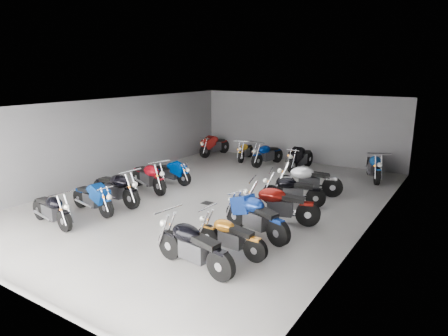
{
  "coord_description": "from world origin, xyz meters",
  "views": [
    {
      "loc": [
        7.28,
        -10.69,
        4.31
      ],
      "look_at": [
        0.04,
        0.47,
        1.0
      ],
      "focal_mm": 32.0,
      "sensor_mm": 36.0,
      "label": 1
    }
  ],
  "objects": [
    {
      "name": "drain_grate",
      "position": [
        0.0,
        -0.5,
        0.01
      ],
      "size": [
        0.32,
        0.32,
        0.01
      ],
      "primitive_type": "cube",
      "color": "black",
      "rests_on": "ground"
    },
    {
      "name": "motorcycle_left_d",
      "position": [
        -2.57,
        -0.5,
        0.53
      ],
      "size": [
        2.16,
        0.8,
        0.97
      ],
      "rotation": [
        0.0,
        0.0,
        -1.87
      ],
      "color": "black",
      "rests_on": "ground"
    },
    {
      "name": "motorcycle_right_b",
      "position": [
        2.63,
        -3.24,
        0.46
      ],
      "size": [
        1.92,
        0.39,
        0.85
      ],
      "rotation": [
        0.0,
        0.0,
        1.54
      ],
      "color": "black",
      "rests_on": "ground"
    },
    {
      "name": "wall_left",
      "position": [
        -5.0,
        0.0,
        1.6
      ],
      "size": [
        0.1,
        14.0,
        3.2
      ],
      "primitive_type": "cube",
      "color": "slate",
      "rests_on": "ground"
    },
    {
      "name": "wall_right",
      "position": [
        5.0,
        0.0,
        1.6
      ],
      "size": [
        0.1,
        14.0,
        3.2
      ],
      "primitive_type": "cube",
      "color": "slate",
      "rests_on": "ground"
    },
    {
      "name": "motorcycle_left_e",
      "position": [
        -2.52,
        0.64,
        0.45
      ],
      "size": [
        1.88,
        0.4,
        0.82
      ],
      "rotation": [
        0.0,
        0.0,
        -1.49
      ],
      "color": "black",
      "rests_on": "ground"
    },
    {
      "name": "motorcycle_left_a",
      "position": [
        -2.53,
        -4.45,
        0.48
      ],
      "size": [
        2.01,
        0.47,
        0.88
      ],
      "rotation": [
        0.0,
        0.0,
        -1.7
      ],
      "color": "black",
      "rests_on": "ground"
    },
    {
      "name": "motorcycle_right_e",
      "position": [
        2.45,
        0.82,
        0.5
      ],
      "size": [
        2.0,
        0.8,
        0.91
      ],
      "rotation": [
        0.0,
        0.0,
        1.9
      ],
      "color": "black",
      "rests_on": "ground"
    },
    {
      "name": "motorcycle_back_c",
      "position": [
        -0.79,
        5.39,
        0.51
      ],
      "size": [
        0.61,
        2.13,
        0.94
      ],
      "rotation": [
        0.0,
        0.0,
        2.94
      ],
      "color": "black",
      "rests_on": "ground"
    },
    {
      "name": "motorcycle_right_d",
      "position": [
        2.73,
        -0.78,
        0.55
      ],
      "size": [
        2.23,
        0.78,
        1.0
      ],
      "rotation": [
        0.0,
        0.0,
        1.85
      ],
      "color": "black",
      "rests_on": "ground"
    },
    {
      "name": "motorcycle_left_c",
      "position": [
        -2.44,
        -2.18,
        0.54
      ],
      "size": [
        2.27,
        0.5,
        1.0
      ],
      "rotation": [
        0.0,
        0.0,
        -1.66
      ],
      "color": "black",
      "rests_on": "ground"
    },
    {
      "name": "ceiling",
      "position": [
        0.0,
        0.0,
        3.22
      ],
      "size": [
        10.0,
        14.0,
        0.04
      ],
      "primitive_type": "cube",
      "color": "black",
      "rests_on": "wall_back"
    },
    {
      "name": "motorcycle_back_d",
      "position": [
        0.82,
        5.43,
        0.53
      ],
      "size": [
        0.47,
        2.21,
        0.97
      ],
      "rotation": [
        0.0,
        0.0,
        3.08
      ],
      "color": "black",
      "rests_on": "ground"
    },
    {
      "name": "wall_back",
      "position": [
        0.0,
        7.0,
        1.6
      ],
      "size": [
        10.0,
        0.1,
        3.2
      ],
      "primitive_type": "cube",
      "color": "slate",
      "rests_on": "ground"
    },
    {
      "name": "motorcycle_right_c",
      "position": [
        2.6,
        -1.97,
        0.54
      ],
      "size": [
        2.21,
        0.79,
        1.0
      ],
      "rotation": [
        0.0,
        0.0,
        1.28
      ],
      "color": "black",
      "rests_on": "ground"
    },
    {
      "name": "motorcycle_right_a",
      "position": [
        2.32,
        -4.3,
        0.53
      ],
      "size": [
        2.23,
        0.51,
        0.98
      ],
      "rotation": [
        0.0,
        0.0,
        1.45
      ],
      "color": "black",
      "rests_on": "ground"
    },
    {
      "name": "motorcycle_back_f",
      "position": [
        3.91,
        5.45,
        0.54
      ],
      "size": [
        1.02,
        2.14,
        0.99
      ],
      "rotation": [
        0.0,
        0.0,
        3.54
      ],
      "color": "black",
      "rests_on": "ground"
    },
    {
      "name": "motorcycle_back_a",
      "position": [
        -4.0,
        5.82,
        0.53
      ],
      "size": [
        0.48,
        2.21,
        0.97
      ],
      "rotation": [
        0.0,
        0.0,
        3.05
      ],
      "color": "black",
      "rests_on": "ground"
    },
    {
      "name": "motorcycle_back_b",
      "position": [
        -2.13,
        5.72,
        0.46
      ],
      "size": [
        0.54,
        1.91,
        0.85
      ],
      "rotation": [
        0.0,
        0.0,
        3.34
      ],
      "color": "black",
      "rests_on": "ground"
    },
    {
      "name": "ground",
      "position": [
        0.0,
        0.0,
        0.0
      ],
      "size": [
        14.0,
        14.0,
        0.0
      ],
      "primitive_type": "plane",
      "color": "#A09D97",
      "rests_on": "ground"
    },
    {
      "name": "motorcycle_right_f",
      "position": [
        2.49,
        2.07,
        0.55
      ],
      "size": [
        2.17,
        1.05,
        1.01
      ],
      "rotation": [
        0.0,
        0.0,
        1.98
      ],
      "color": "black",
      "rests_on": "ground"
    },
    {
      "name": "motorcycle_left_b",
      "position": [
        -2.42,
        -3.13,
        0.49
      ],
      "size": [
        2.04,
        0.47,
        0.9
      ],
      "rotation": [
        0.0,
        0.0,
        -1.7
      ],
      "color": "black",
      "rests_on": "ground"
    }
  ]
}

